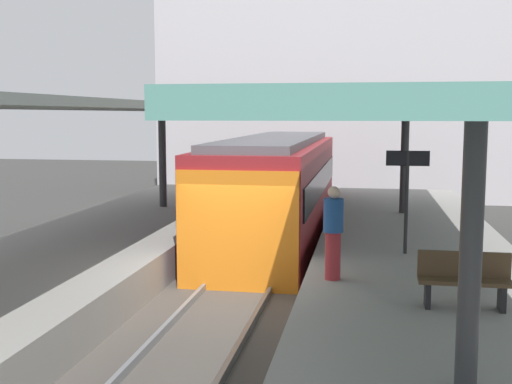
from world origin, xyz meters
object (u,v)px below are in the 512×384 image
Objects in this scene: platform_bench at (464,278)px; passenger_near_bench at (333,231)px; platform_sign at (407,178)px; commuter_train at (276,189)px.

platform_bench is 0.82× the size of passenger_near_bench.
platform_sign is at bearing 100.05° from platform_bench.
platform_sign is at bearing -55.58° from commuter_train.
commuter_train is 9.88m from platform_bench.
platform_sign reaches higher than platform_bench.
commuter_train reaches higher than platform_sign.
passenger_near_bench is (-2.09, 1.35, 0.42)m from platform_bench.
commuter_train is at bearing 124.42° from platform_sign.
passenger_near_bench is at bearing 147.19° from platform_bench.
passenger_near_bench is at bearing -120.27° from platform_sign.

